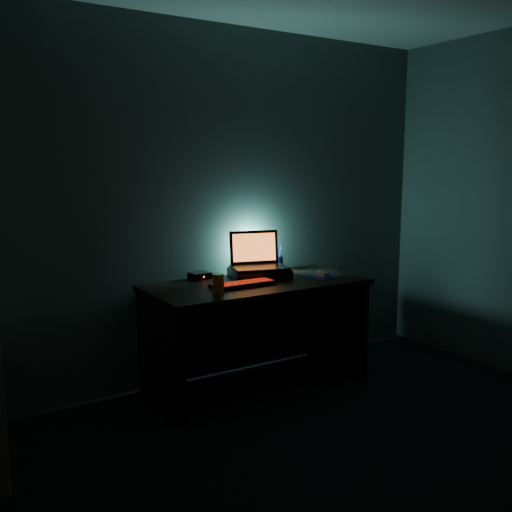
{
  "coord_description": "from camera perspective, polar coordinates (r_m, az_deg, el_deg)",
  "views": [
    {
      "loc": [
        -2.01,
        -1.61,
        1.54
      ],
      "look_at": [
        -0.03,
        1.57,
        0.94
      ],
      "focal_mm": 40.0,
      "sensor_mm": 36.0,
      "label": 1
    }
  ],
  "objects": [
    {
      "name": "room",
      "position": [
        2.59,
        19.37,
        2.18
      ],
      "size": [
        3.5,
        4.0,
        2.5
      ],
      "color": "black",
      "rests_on": "ground"
    },
    {
      "name": "router",
      "position": [
        4.0,
        -5.65,
        -1.96
      ],
      "size": [
        0.15,
        0.12,
        0.05
      ],
      "rotation": [
        0.0,
        0.0,
        0.1
      ],
      "color": "black",
      "rests_on": "desk"
    },
    {
      "name": "laptop",
      "position": [
        4.07,
        0.12,
        -0.34
      ],
      "size": [
        0.43,
        0.37,
        0.26
      ],
      "rotation": [
        0.0,
        0.0,
        -0.26
      ],
      "color": "black",
      "rests_on": "riser"
    },
    {
      "name": "keyboard",
      "position": [
        3.75,
        -1.32,
        -2.82
      ],
      "size": [
        0.44,
        0.15,
        0.03
      ],
      "rotation": [
        0.0,
        0.0,
        0.01
      ],
      "color": "black",
      "rests_on": "desk"
    },
    {
      "name": "riser",
      "position": [
        4.03,
        0.33,
        -1.72
      ],
      "size": [
        0.46,
        0.39,
        0.06
      ],
      "primitive_type": "cube",
      "rotation": [
        0.0,
        0.0,
        -0.26
      ],
      "color": "black",
      "rests_on": "desk"
    },
    {
      "name": "juice_glass",
      "position": [
        3.53,
        -3.79,
        -2.8
      ],
      "size": [
        0.08,
        0.08,
        0.12
      ],
      "primitive_type": "cylinder",
      "rotation": [
        0.0,
        0.0,
        0.1
      ],
      "color": "orange",
      "rests_on": "desk"
    },
    {
      "name": "mouse",
      "position": [
        4.09,
        6.65,
        -1.79
      ],
      "size": [
        0.07,
        0.11,
        0.03
      ],
      "primitive_type": "cube",
      "rotation": [
        0.0,
        0.0,
        0.09
      ],
      "color": "#96969B",
      "rests_on": "mousepad"
    },
    {
      "name": "pen_cup",
      "position": [
        4.32,
        2.23,
        -0.7
      ],
      "size": [
        0.08,
        0.08,
        0.1
      ],
      "primitive_type": "cylinder",
      "rotation": [
        0.0,
        0.0,
        -0.13
      ],
      "color": "black",
      "rests_on": "desk"
    },
    {
      "name": "desk",
      "position": [
        3.98,
        -0.35,
        -6.11
      ],
      "size": [
        1.5,
        0.7,
        0.75
      ],
      "color": "black",
      "rests_on": "ground"
    },
    {
      "name": "mousepad",
      "position": [
        4.09,
        6.64,
        -2.03
      ],
      "size": [
        0.24,
        0.22,
        0.0
      ],
      "primitive_type": "cube",
      "rotation": [
        0.0,
        0.0,
        0.09
      ],
      "color": "navy",
      "rests_on": "desk"
    }
  ]
}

